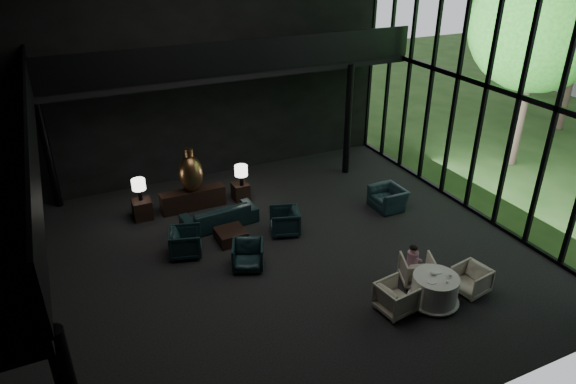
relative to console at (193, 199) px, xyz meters
name	(u,v)px	position (x,y,z in m)	size (l,w,h in m)	color
floor	(269,258)	(1.08, -3.65, -0.33)	(14.00, 12.00, 0.02)	black
wall_back	(196,66)	(1.08, 2.35, 3.67)	(14.00, 0.04, 8.00)	black
wall_front	(428,242)	(1.08, -9.65, 3.67)	(14.00, 0.04, 8.00)	black
curtain_wall	(487,86)	(8.03, -3.65, 3.67)	(0.20, 12.00, 8.00)	black
mezzanine_back	(235,69)	(2.08, 1.35, 3.67)	(12.00, 2.00, 0.25)	black
railing_left	(31,125)	(-3.92, -3.65, 4.27)	(0.06, 12.00, 1.00)	black
railing_back	(245,56)	(2.08, 0.35, 4.27)	(12.00, 0.06, 1.00)	black
column_nw	(47,148)	(-3.92, 2.05, 1.67)	(0.24, 0.24, 4.00)	black
column_ne	(348,121)	(5.88, 0.35, 1.67)	(0.24, 0.24, 4.00)	black
tree_near	(540,22)	(12.08, -1.65, 4.91)	(4.80, 4.80, 7.65)	#382D23
console	(193,199)	(0.00, 0.00, 0.00)	(2.06, 0.47, 0.65)	black
bronze_urn	(191,173)	(0.00, -0.02, 0.93)	(0.76, 0.76, 1.42)	olive
side_table_left	(142,209)	(-1.60, 0.04, -0.02)	(0.56, 0.56, 0.62)	black
table_lamp_left	(139,185)	(-1.60, 0.09, 0.78)	(0.41, 0.41, 0.69)	black
side_table_right	(241,191)	(1.60, -0.06, -0.04)	(0.52, 0.52, 0.57)	black
table_lamp_right	(241,171)	(1.60, -0.20, 0.74)	(0.42, 0.42, 0.70)	black
sofa	(219,211)	(0.43, -1.36, 0.16)	(2.48, 0.72, 0.97)	black
lounge_armchair_west	(185,240)	(-0.91, -2.52, 0.15)	(0.93, 0.88, 0.96)	black
lounge_armchair_east	(285,219)	(2.03, -2.62, 0.14)	(0.92, 0.86, 0.94)	black
lounge_armchair_south	(248,253)	(0.41, -3.82, 0.11)	(0.85, 0.80, 0.88)	black
window_armchair	(388,195)	(5.68, -2.62, 0.14)	(1.07, 0.69, 0.93)	black
coffee_table	(231,236)	(0.44, -2.38, -0.15)	(0.81, 0.81, 0.36)	black
dining_table	(434,291)	(3.92, -7.05, 0.00)	(1.23, 1.23, 0.75)	white
dining_chair_north	(417,268)	(4.06, -6.21, 0.09)	(0.81, 0.75, 0.83)	beige
dining_chair_east	(471,279)	(5.01, -7.09, 0.06)	(0.74, 0.70, 0.77)	beige
dining_chair_west	(396,295)	(2.91, -6.90, 0.11)	(0.84, 0.79, 0.87)	silver
child	(413,256)	(3.97, -6.09, 0.42)	(0.28, 0.28, 0.61)	pink
plate_a	(431,281)	(3.70, -7.14, 0.43)	(0.24, 0.24, 0.01)	white
plate_b	(438,272)	(4.08, -6.90, 0.43)	(0.20, 0.20, 0.01)	white
saucer	(449,277)	(4.19, -7.17, 0.43)	(0.15, 0.15, 0.01)	white
coffee_cup	(450,275)	(4.22, -7.16, 0.47)	(0.08, 0.08, 0.06)	white
cereal_bowl	(433,273)	(3.91, -6.95, 0.46)	(0.15, 0.15, 0.08)	white
cream_pot	(447,282)	(3.98, -7.34, 0.46)	(0.06, 0.06, 0.07)	#99999E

